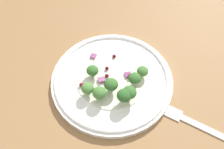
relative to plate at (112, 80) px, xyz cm
name	(u,v)px	position (x,y,z in cm)	size (l,w,h in cm)	color
ground_plane	(99,85)	(2.19, 1.81, -1.86)	(180.00, 180.00, 2.00)	olive
plate	(112,80)	(0.00, 0.00, 0.00)	(24.92, 24.92, 1.70)	white
dressing_pool	(112,78)	(0.00, 0.00, 0.44)	(14.45, 14.45, 0.20)	white
broccoli_floret_0	(99,93)	(-0.95, 5.18, 2.50)	(2.65, 2.65, 2.68)	#9EC684
broccoli_floret_1	(124,96)	(-5.06, 3.01, 2.80)	(2.74, 2.74, 2.77)	#ADD18E
broccoli_floret_2	(131,91)	(-5.42, 1.34, 2.67)	(2.74, 2.74, 2.78)	#ADD18E
broccoli_floret_3	(143,71)	(-4.52, -4.22, 2.03)	(2.34, 2.34, 2.37)	#ADD18E
broccoli_floret_4	(88,88)	(1.59, 5.63, 2.24)	(2.47, 2.47, 2.50)	#8EB77A
broccoli_floret_5	(93,70)	(3.54, 1.74, 2.19)	(2.43, 2.43, 2.46)	#ADD18E
broccoli_floret_6	(135,78)	(-4.33, -1.55, 2.48)	(2.51, 2.51, 2.55)	#ADD18E
broccoli_floret_7	(111,85)	(-1.54, 2.34, 2.44)	(2.73, 2.73, 2.76)	#9EC684
cranberry_0	(114,56)	(2.95, -4.67, 0.84)	(0.75, 0.75, 0.75)	#4C0A14
cranberry_1	(81,85)	(3.77, 5.15, 0.93)	(0.83, 0.83, 0.83)	maroon
cranberry_2	(130,76)	(-2.81, -2.36, 1.03)	(0.91, 0.91, 0.91)	maroon
cranberry_3	(107,76)	(1.07, 0.33, 0.83)	(0.84, 0.84, 0.84)	maroon
cranberry_4	(107,68)	(2.11, -1.15, 0.92)	(0.75, 0.75, 0.75)	maroon
onion_bit_0	(103,78)	(1.33, 1.33, 0.93)	(1.31, 1.11, 0.47)	#A35B93
onion_bit_1	(132,89)	(-4.87, -0.23, 0.73)	(1.14, 0.91, 0.38)	#934C84
onion_bit_2	(106,84)	(0.06, 1.87, 0.64)	(0.82, 1.39, 0.32)	#934C84
onion_bit_3	(128,75)	(-2.21, -2.52, 0.77)	(1.36, 1.25, 0.36)	#843D75
onion_bit_4	(142,69)	(-3.82, -5.30, 1.03)	(0.89, 1.13, 0.57)	#934C84
onion_bit_5	(93,56)	(6.65, -2.05, 0.75)	(1.16, 1.20, 0.41)	#934C84
fork	(204,128)	(-19.77, -2.06, -0.61)	(18.67, 4.24, 0.50)	silver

